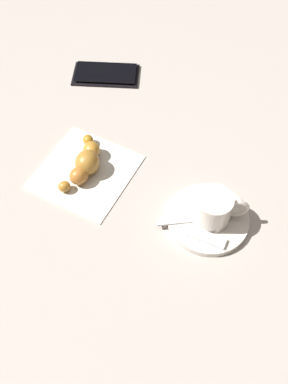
% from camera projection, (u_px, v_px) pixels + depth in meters
% --- Properties ---
extents(ground_plane, '(1.80, 1.80, 0.00)m').
position_uv_depth(ground_plane, '(153.00, 200.00, 0.74)').
color(ground_plane, '#AEA399').
extents(saucer, '(0.14, 0.14, 0.01)m').
position_uv_depth(saucer, '(208.00, 219.00, 0.71)').
color(saucer, beige).
rests_on(saucer, ground).
extents(espresso_cup, '(0.08, 0.06, 0.06)m').
position_uv_depth(espresso_cup, '(214.00, 208.00, 0.68)').
color(espresso_cup, beige).
rests_on(espresso_cup, saucer).
extents(teaspoon, '(0.11, 0.09, 0.01)m').
position_uv_depth(teaspoon, '(208.00, 218.00, 0.70)').
color(teaspoon, silver).
rests_on(teaspoon, saucer).
extents(sugar_packet, '(0.06, 0.02, 0.01)m').
position_uv_depth(sugar_packet, '(207.00, 238.00, 0.68)').
color(sugar_packet, white).
rests_on(sugar_packet, saucer).
extents(napkin, '(0.16, 0.17, 0.00)m').
position_uv_depth(napkin, '(85.00, 172.00, 0.77)').
color(napkin, silver).
rests_on(napkin, ground).
extents(croissant, '(0.07, 0.14, 0.04)m').
position_uv_depth(croissant, '(86.00, 162.00, 0.76)').
color(croissant, '#B17328').
rests_on(croissant, napkin).
extents(cell_phone, '(0.16, 0.12, 0.01)m').
position_uv_depth(cell_phone, '(106.00, 74.00, 0.91)').
color(cell_phone, black).
rests_on(cell_phone, ground).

